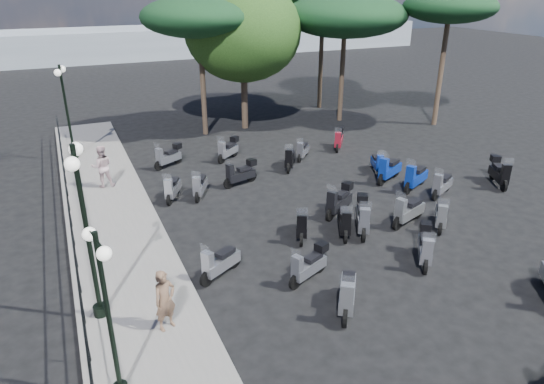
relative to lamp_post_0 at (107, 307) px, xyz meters
name	(u,v)px	position (x,y,z in m)	size (l,w,h in m)	color
ground	(348,250)	(7.32, 3.18, -2.24)	(120.00, 120.00, 0.00)	black
sidewalk	(120,246)	(0.82, 6.18, -2.16)	(3.00, 30.00, 0.15)	slate
railing	(72,234)	(-0.48, 5.98, -1.34)	(0.04, 26.04, 1.10)	black
lamp_post_0	(107,307)	(0.00, 0.00, 0.00)	(0.42, 1.06, 3.66)	black
lamp_post_1	(86,224)	(-0.09, 2.76, 0.43)	(0.44, 1.30, 4.42)	black
lamp_post_2	(66,106)	(0.03, 15.35, 0.34)	(0.51, 1.23, 4.25)	black
woman	(165,300)	(1.30, 1.62, -1.32)	(0.56, 0.37, 1.54)	brown
pedestrian_far	(102,166)	(0.92, 11.20, -1.24)	(0.83, 0.64, 1.70)	#C9A9AD
scooter_2	(309,265)	(5.40, 2.22, -1.77)	(1.48, 0.84, 1.25)	black
scooter_3	(220,263)	(3.19, 3.37, -1.78)	(1.47, 0.95, 1.31)	black
scooter_4	(200,186)	(4.23, 8.99, -1.79)	(0.90, 1.46, 1.28)	black
scooter_5	(168,157)	(3.87, 12.78, -1.76)	(1.44, 0.95, 1.26)	black
scooter_7	(347,294)	(5.64, 0.61, -1.74)	(1.15, 1.55, 1.44)	black
scooter_8	(363,217)	(8.38, 4.03, -1.70)	(1.08, 1.63, 1.43)	black
scooter_9	(345,222)	(7.72, 4.10, -1.78)	(0.92, 1.53, 1.33)	black
scooter_10	(240,174)	(6.09, 9.47, -1.75)	(1.59, 0.71, 1.29)	black
scooter_11	(228,150)	(6.63, 12.59, -1.75)	(1.35, 1.15, 1.29)	black
scooter_14	(425,247)	(8.99, 1.67, -1.73)	(1.16, 1.44, 1.35)	black
scooter_15	(408,211)	(10.10, 3.85, -1.75)	(1.71, 0.83, 1.41)	black
scooter_16	(339,201)	(8.35, 5.49, -1.72)	(1.54, 1.06, 1.37)	black
scooter_17	(290,159)	(8.73, 10.34, -1.77)	(1.00, 1.50, 1.34)	black
scooter_20	(441,215)	(10.97, 3.21, -1.78)	(1.17, 1.31, 1.32)	black
scooter_21	(415,178)	(12.31, 6.20, -1.73)	(1.69, 1.01, 1.46)	black
scooter_22	(377,163)	(12.04, 8.42, -1.83)	(0.73, 1.40, 1.18)	black
scooter_23	(303,151)	(9.85, 11.25, -1.83)	(1.08, 1.14, 1.18)	black
scooter_27	(499,173)	(15.74, 5.19, -1.71)	(1.01, 1.63, 1.41)	black
scooter_28	(442,185)	(12.83, 5.26, -1.78)	(1.53, 0.91, 1.32)	black
scooter_29	(339,140)	(12.18, 11.87, -1.76)	(1.08, 1.35, 1.26)	black
scooter_30	(302,225)	(6.36, 4.52, -1.78)	(0.92, 1.53, 1.33)	black
scooter_31	(389,170)	(11.88, 7.35, -1.73)	(1.69, 1.01, 1.46)	black
scooter_32	(172,189)	(3.20, 9.16, -1.79)	(0.90, 1.46, 1.28)	black
broadleaf_tree	(243,31)	(9.27, 17.30, 3.03)	(6.23, 6.23, 7.92)	#38281E
pine_0	(345,16)	(15.06, 16.53, 3.69)	(6.86, 6.86, 7.14)	#38281E
pine_2	(199,17)	(6.86, 17.04, 3.81)	(5.89, 5.89, 7.10)	#38281E
pine_3	(450,7)	(19.61, 13.47, 4.18)	(4.97, 4.97, 7.32)	#38281E
distant_hills	(126,43)	(7.32, 48.18, -0.74)	(70.00, 8.00, 3.00)	gray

